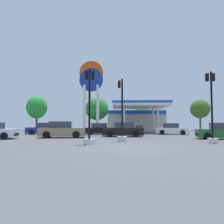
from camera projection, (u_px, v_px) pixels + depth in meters
ground_plane at (133, 147)px, 12.28m from camera, size 90.00×90.00×0.00m
gas_station at (136, 119)px, 37.91m from camera, size 9.87×14.39×4.47m
station_pole_sign at (91, 87)px, 34.58m from camera, size 3.86×0.56×11.64m
car_0 at (62, 130)px, 20.59m from camera, size 4.60×2.48×1.57m
car_1 at (100, 129)px, 26.64m from camera, size 4.25×2.44×1.43m
car_2 at (123, 130)px, 22.23m from camera, size 4.23×1.99×1.50m
car_3 at (43, 129)px, 27.24m from camera, size 4.43×2.69×1.48m
car_5 at (221, 132)px, 18.66m from camera, size 4.26×2.45×1.43m
car_6 at (172, 129)px, 26.66m from camera, size 4.23×2.58×1.41m
traffic_signal_0 at (122, 125)px, 16.28m from camera, size 0.73×0.73×4.81m
traffic_signal_1 at (212, 116)px, 15.28m from camera, size 0.70×0.71×5.13m
traffic_signal_2 at (89, 119)px, 14.16m from camera, size 0.77×0.77×5.02m
tree_0 at (37, 107)px, 43.30m from camera, size 4.15×4.15×6.99m
tree_1 at (97, 109)px, 42.72m from camera, size 4.67×4.67×6.58m
tree_2 at (143, 113)px, 43.37m from camera, size 3.12×3.12×5.30m
tree_3 at (200, 109)px, 43.61m from camera, size 3.92×3.92×6.35m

